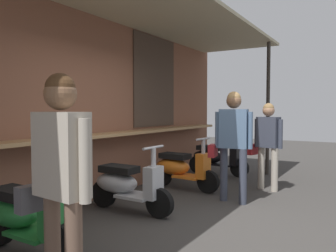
{
  "coord_description": "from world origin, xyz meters",
  "views": [
    {
      "loc": [
        -3.79,
        -1.92,
        1.46
      ],
      "look_at": [
        1.75,
        1.41,
        1.15
      ],
      "focal_mm": 36.29,
      "sensor_mm": 36.0,
      "label": 1
    }
  ],
  "objects": [
    {
      "name": "scooter_black",
      "position": [
        3.24,
        1.08,
        0.39
      ],
      "size": [
        0.46,
        1.4,
        0.97
      ],
      "rotation": [
        0.0,
        0.0,
        -1.58
      ],
      "color": "black",
      "rests_on": "ground_plane"
    },
    {
      "name": "shopper_passing",
      "position": [
        1.27,
        -0.06,
        1.07
      ],
      "size": [
        0.33,
        0.68,
        1.74
      ],
      "rotation": [
        0.0,
        0.0,
        3.29
      ],
      "color": "#383D4C",
      "rests_on": "ground_plane"
    },
    {
      "name": "scooter_silver",
      "position": [
        0.02,
        1.08,
        0.39
      ],
      "size": [
        0.46,
        1.4,
        0.97
      ],
      "rotation": [
        0.0,
        0.0,
        -1.58
      ],
      "color": "#B2B5BA",
      "rests_on": "ground_plane"
    },
    {
      "name": "market_stall_facade",
      "position": [
        0.0,
        1.88,
        1.76
      ],
      "size": [
        9.23,
        2.17,
        3.21
      ],
      "color": "brown",
      "rests_on": "ground_plane"
    },
    {
      "name": "scooter_green",
      "position": [
        -1.65,
        1.08,
        0.39
      ],
      "size": [
        0.46,
        1.4,
        0.97
      ],
      "rotation": [
        0.0,
        0.0,
        -1.58
      ],
      "color": "#237533",
      "rests_on": "ground_plane"
    },
    {
      "name": "scooter_orange",
      "position": [
        1.64,
        1.08,
        0.39
      ],
      "size": [
        0.49,
        1.4,
        0.97
      ],
      "rotation": [
        0.0,
        0.0,
        -1.65
      ],
      "color": "orange",
      "rests_on": "ground_plane"
    },
    {
      "name": "ground_plane",
      "position": [
        0.0,
        0.0,
        0.0
      ],
      "size": [
        25.85,
        25.85,
        0.0
      ],
      "primitive_type": "plane",
      "color": "#383533"
    },
    {
      "name": "shopper_with_handbag",
      "position": [
        2.39,
        -0.31,
        0.95
      ],
      "size": [
        0.34,
        0.65,
        1.58
      ],
      "rotation": [
        0.0,
        0.0,
        2.89
      ],
      "color": "#ADA393",
      "rests_on": "ground_plane"
    },
    {
      "name": "shopper_browsing",
      "position": [
        -2.15,
        -0.04,
        1.05
      ],
      "size": [
        0.27,
        0.67,
        1.72
      ],
      "rotation": [
        0.0,
        0.0,
        3.05
      ],
      "color": "brown",
      "rests_on": "ground_plane"
    }
  ]
}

